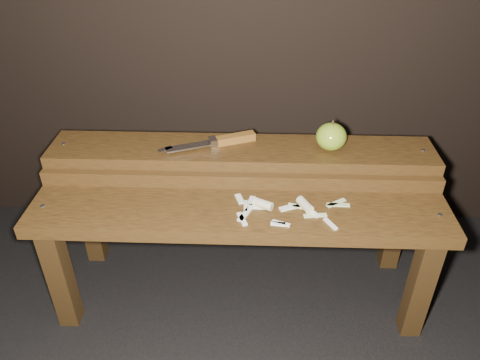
{
  "coord_description": "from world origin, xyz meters",
  "views": [
    {
      "loc": [
        0.04,
        -1.1,
        1.22
      ],
      "look_at": [
        0.0,
        0.06,
        0.45
      ],
      "focal_mm": 35.0,
      "sensor_mm": 36.0,
      "label": 1
    }
  ],
  "objects_px": {
    "apple": "(331,137)",
    "knife": "(223,141)",
    "bench_front_tier": "(238,231)",
    "bench_rear_tier": "(241,171)"
  },
  "relations": [
    {
      "from": "bench_front_tier",
      "to": "knife",
      "type": "bearing_deg",
      "value": 102.81
    },
    {
      "from": "apple",
      "to": "knife",
      "type": "distance_m",
      "value": 0.33
    },
    {
      "from": "knife",
      "to": "apple",
      "type": "bearing_deg",
      "value": -2.98
    },
    {
      "from": "apple",
      "to": "bench_rear_tier",
      "type": "bearing_deg",
      "value": -179.1
    },
    {
      "from": "bench_rear_tier",
      "to": "knife",
      "type": "height_order",
      "value": "knife"
    },
    {
      "from": "bench_rear_tier",
      "to": "knife",
      "type": "distance_m",
      "value": 0.12
    },
    {
      "from": "bench_rear_tier",
      "to": "apple",
      "type": "distance_m",
      "value": 0.3
    },
    {
      "from": "bench_front_tier",
      "to": "knife",
      "type": "height_order",
      "value": "knife"
    },
    {
      "from": "bench_front_tier",
      "to": "apple",
      "type": "height_order",
      "value": "apple"
    },
    {
      "from": "bench_front_tier",
      "to": "knife",
      "type": "xyz_separation_m",
      "value": [
        -0.06,
        0.25,
        0.16
      ]
    }
  ]
}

